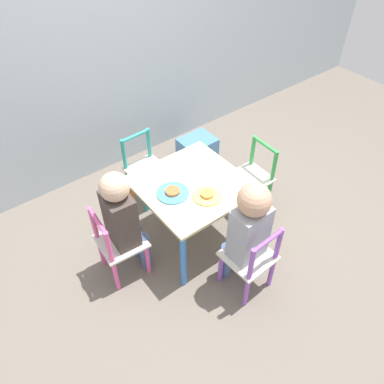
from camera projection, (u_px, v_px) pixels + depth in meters
ground_plane at (192, 234)px, 2.58m from camera, size 6.00×6.00×0.00m
kids_table at (192, 191)px, 2.30m from camera, size 0.62×0.62×0.47m
chair_pink at (118, 244)px, 2.20m from camera, size 0.28×0.28×0.51m
chair_purple at (251, 260)px, 2.12m from camera, size 0.27×0.27×0.51m
chair_teal at (145, 169)px, 2.70m from camera, size 0.27×0.27×0.51m
chair_green at (252, 178)px, 2.63m from camera, size 0.27×0.27×0.51m
child_left at (123, 216)px, 2.08m from camera, size 0.22×0.21×0.76m
child_front at (248, 228)px, 2.00m from camera, size 0.21×0.22×0.78m
plate_left at (173, 192)px, 2.19m from camera, size 0.19×0.19×0.03m
plate_front at (207, 195)px, 2.17m from camera, size 0.17×0.17×0.03m
storage_bin at (197, 148)px, 3.16m from camera, size 0.29×0.23×0.17m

